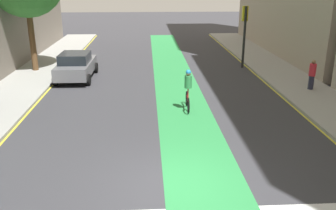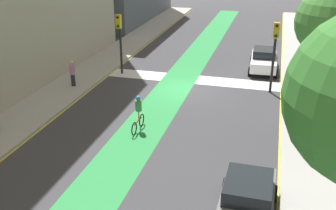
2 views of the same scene
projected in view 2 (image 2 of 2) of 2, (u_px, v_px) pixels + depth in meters
The scene contains 15 objects.
ground_plane at pixel (186, 89), 25.92m from camera, with size 120.00×120.00×0.00m, color #38383D.
bike_lane_paint at pixel (173, 88), 26.14m from camera, with size 2.40×60.00×0.01m, color #2D8C47.
crosswalk_band at pixel (193, 79), 27.70m from camera, with size 12.00×1.80×0.01m, color silver.
sidewalk_left at pixel (307, 99), 24.08m from camera, with size 3.00×60.00×0.15m, color #9E9E99.
curb_stripe_left at pixel (282, 98), 24.47m from camera, with size 0.16×60.00×0.01m, color yellow.
sidewalk_right at pixel (81, 78), 27.70m from camera, with size 3.00×60.00×0.15m, color #9E9E99.
curb_stripe_right at pixel (101, 81), 27.37m from camera, with size 0.16×60.00×0.01m, color yellow.
traffic_signal_near_right at pixel (120, 33), 27.61m from camera, with size 0.35×0.52×4.28m.
traffic_signal_near_left at pixel (275, 45), 24.09m from camera, with size 0.35×0.52×4.49m.
car_white_left_near at pixel (264, 60), 29.29m from camera, with size 2.12×4.25×1.57m.
car_grey_left_far at pixel (247, 201), 13.68m from camera, with size 2.06×4.22×1.57m.
cyclist_in_lane at pixel (138, 112), 20.14m from camera, with size 0.32×1.73×1.86m.
pedestrian_sidewalk_right_a at pixel (72, 73), 25.76m from camera, with size 0.34×0.34×1.71m.
pedestrian_sidewalk_left_a at pixel (312, 128), 18.39m from camera, with size 0.34×0.34×1.73m.
street_tree_near at pixel (334, 23), 18.52m from camera, with size 3.55×3.55×7.15m.
Camera 2 is at (-5.20, 23.71, 9.22)m, focal length 42.58 mm.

